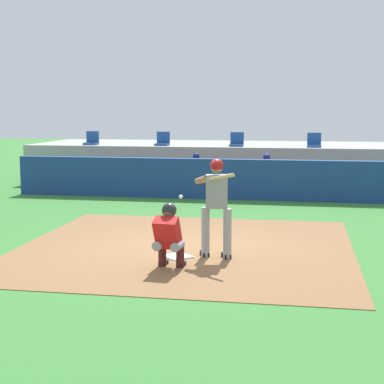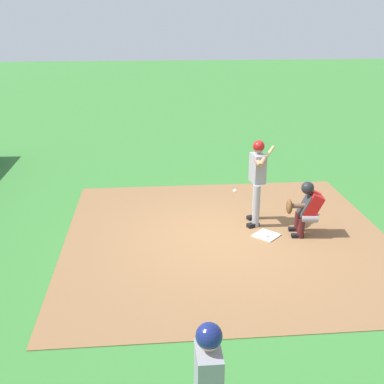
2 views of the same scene
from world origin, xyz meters
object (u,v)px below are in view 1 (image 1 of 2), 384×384
Objects in this scene: home_plate at (177,256)px; dugout_player_0 at (195,173)px; stadium_seat_1 at (163,142)px; stadium_seat_0 at (92,141)px; dugout_player_1 at (266,174)px; stadium_seat_3 at (314,143)px; stadium_seat_2 at (237,142)px; catcher_crouched at (169,233)px; batter_at_plate at (216,202)px.

dugout_player_0 is at bearing 97.55° from home_plate.
home_plate is 0.92× the size of stadium_seat_1.
stadium_seat_0 is 2.60m from stadium_seat_1.
dugout_player_0 is at bearing -53.22° from stadium_seat_1.
stadium_seat_3 is (1.47, 2.03, 0.86)m from dugout_player_1.
dugout_player_0 is (-1.08, 8.14, 0.65)m from home_plate.
dugout_player_0 is 4.68m from stadium_seat_0.
stadium_seat_3 is at bearing 0.00° from stadium_seat_2.
stadium_seat_1 is (-2.61, 10.94, 0.93)m from catcher_crouched.
stadium_seat_2 is at bearing 0.00° from stadium_seat_1.
dugout_player_1 reaches higher than catcher_crouched.
dugout_player_1 is at bearing -125.87° from stadium_seat_3.
dugout_player_0 reaches higher than home_plate.
dugout_player_0 is 2.46m from stadium_seat_2.
dugout_player_1 is (1.13, 8.14, 0.65)m from home_plate.
catcher_crouched is at bearing -103.30° from stadium_seat_3.
batter_at_plate is at bearing -77.63° from dugout_player_0.
stadium_seat_1 is 1.00× the size of stadium_seat_3.
stadium_seat_3 is at bearing 0.00° from stadium_seat_0.
home_plate is 0.34× the size of dugout_player_1.
stadium_seat_0 is 1.00× the size of stadium_seat_3.
dugout_player_0 is at bearing -117.93° from stadium_seat_2.
dugout_player_0 is 4.29m from stadium_seat_3.
stadium_seat_2 is 2.60m from stadium_seat_3.
dugout_player_0 is at bearing 96.99° from catcher_crouched.
stadium_seat_2 is at bearing 93.91° from batter_at_plate.
dugout_player_0 is at bearing 102.37° from batter_at_plate.
batter_at_plate is at bearing 6.46° from home_plate.
stadium_seat_1 is at bearing 108.04° from batter_at_plate.
catcher_crouched is 3.82× the size of stadium_seat_1.
batter_at_plate is 11.70m from stadium_seat_0.
stadium_seat_0 is at bearing 162.18° from dugout_player_1.
stadium_seat_3 reaches higher than home_plate.
dugout_player_0 is 2.21m from dugout_player_1.
stadium_seat_2 is at bearing 180.00° from stadium_seat_3.
stadium_seat_0 is at bearing 120.25° from batter_at_plate.
dugout_player_1 is at bearing -60.97° from stadium_seat_2.
catcher_crouched is at bearing -89.93° from stadium_seat_2.
dugout_player_0 reaches higher than catcher_crouched.
stadium_seat_1 is (-1.52, 2.03, 0.86)m from dugout_player_0.
batter_at_plate is 1.39× the size of dugout_player_1.
dugout_player_1 is 6.70m from stadium_seat_0.
home_plate is 10.29m from stadium_seat_2.
dugout_player_1 reaches higher than home_plate.
stadium_seat_0 is 1.00× the size of stadium_seat_2.
home_plate is at bearing -97.89° from dugout_player_1.
stadium_seat_0 and stadium_seat_3 have the same top height.
stadium_seat_2 is 1.00× the size of stadium_seat_3.
stadium_seat_3 is at bearing 28.95° from dugout_player_0.
batter_at_plate is (0.69, 0.08, 1.01)m from home_plate.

